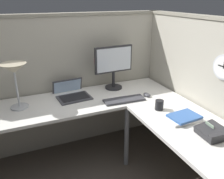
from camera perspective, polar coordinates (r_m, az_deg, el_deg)
name	(u,v)px	position (r m, az deg, el deg)	size (l,w,h in m)	color
ground_plane	(119,177)	(2.58, 1.73, -20.68)	(6.80, 6.80, 0.00)	#4C443D
cubicle_wall_back	(60,84)	(2.79, -12.61, 1.41)	(2.57, 0.12, 1.58)	#A8A393
cubicle_wall_right	(215,104)	(2.42, 23.82, -3.20)	(0.12, 2.37, 1.58)	#A8A393
desk	(107,130)	(2.11, -1.15, -9.86)	(2.35, 2.15, 0.73)	silver
monitor	(114,64)	(2.67, 0.41, 6.23)	(0.46, 0.20, 0.50)	#232326
laptop	(71,93)	(2.59, -9.94, -0.92)	(0.37, 0.41, 0.22)	#38383D
keyboard	(124,100)	(2.42, 3.00, -2.55)	(0.43, 0.14, 0.02)	#38383D
computer_mouse	(147,95)	(2.56, 8.54, -1.28)	(0.06, 0.10, 0.03)	#38383D
desk_lamp_dome	(14,72)	(2.33, -22.85, 3.95)	(0.24, 0.24, 0.44)	#B7BABF
office_phone	(212,132)	(1.98, 23.37, -9.64)	(0.20, 0.22, 0.11)	#232326
book_stack	(183,118)	(2.15, 16.97, -6.60)	(0.30, 0.23, 0.04)	silver
coffee_mug	(159,105)	(2.27, 11.50, -3.74)	(0.08, 0.08, 0.10)	black
wall_clock	(224,67)	(2.21, 25.77, 4.92)	(0.04, 0.22, 0.22)	#B7BABF
pinned_note_leftmost	(98,61)	(2.78, -3.38, 6.99)	(0.11, 0.00, 0.07)	pink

